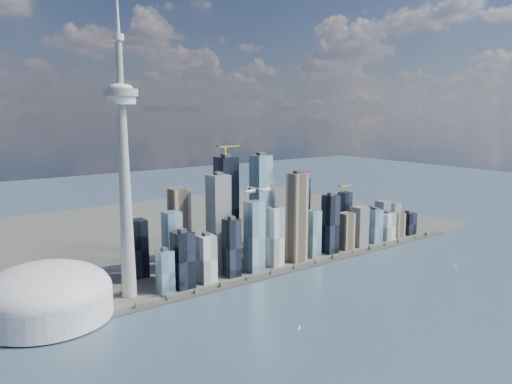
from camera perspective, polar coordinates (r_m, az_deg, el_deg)
ground at (r=859.59m, az=14.02°, el=-13.28°), size 4000.00×4000.00×0.00m
seawall at (r=1023.30m, az=3.01°, el=-9.14°), size 1100.00×22.00×4.00m
land at (r=1385.53m, az=-9.00°, el=-4.29°), size 1400.00×900.00×3.00m
shoreline_trees at (r=1021.16m, az=3.02°, el=-8.78°), size 960.53×7.20×8.80m
skyscraper_cluster at (r=1103.64m, az=2.55°, el=-3.67°), size 736.00×142.00×250.30m
needle_tower at (r=871.13m, az=-14.86°, el=3.06°), size 56.00×56.00×550.50m
dome_stadium at (r=864.46m, az=-22.82°, el=-10.82°), size 200.00×200.00×86.00m
airplane at (r=863.15m, az=0.19°, el=0.23°), size 62.08×54.80×15.17m
sailboat_west at (r=782.66m, az=4.98°, el=-15.15°), size 6.16×2.68×8.51m
sailboat_east at (r=1138.56m, az=21.84°, el=-7.83°), size 6.68×4.18×9.58m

